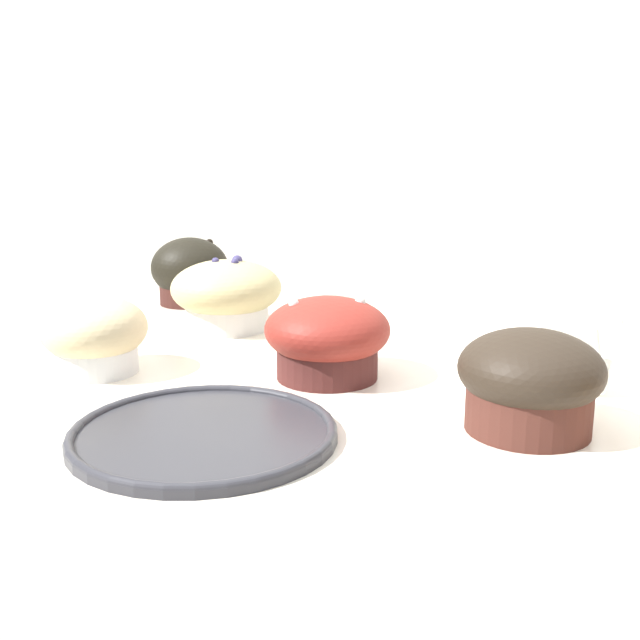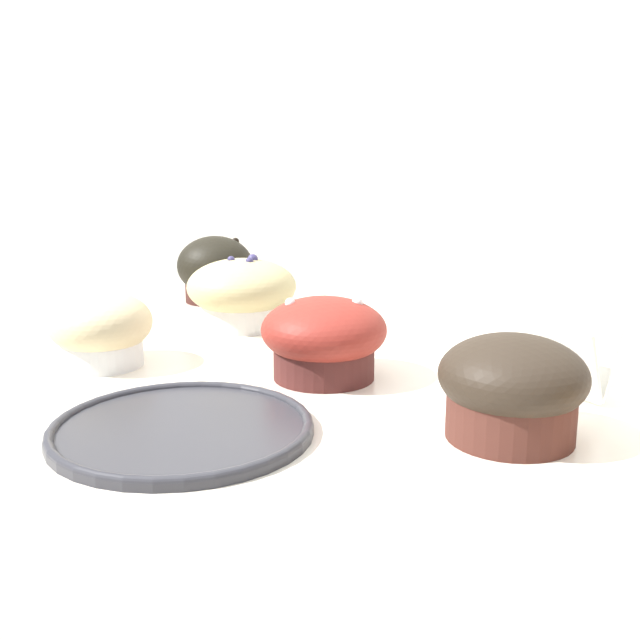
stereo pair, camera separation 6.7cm
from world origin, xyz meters
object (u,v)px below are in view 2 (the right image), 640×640
at_px(muffin_back_right, 215,271).
at_px(muffin_front_center, 101,329).
at_px(muffin_back_left, 512,388).
at_px(muffin_front_right, 324,338).
at_px(serving_plate, 182,428).
at_px(muffin_back_center, 242,292).

bearing_deg(muffin_back_right, muffin_front_center, -68.65).
bearing_deg(muffin_back_right, muffin_back_left, -26.08).
bearing_deg(muffin_front_center, muffin_front_right, 23.77).
distance_m(muffin_front_center, muffin_back_right, 0.30).
distance_m(muffin_front_center, muffin_front_right, 0.21).
xyz_separation_m(muffin_back_left, serving_plate, (-0.19, -0.12, -0.03)).
bearing_deg(muffin_back_right, serving_plate, -51.28).
xyz_separation_m(muffin_front_center, muffin_back_left, (0.37, 0.04, 0.00)).
relative_size(muffin_front_center, muffin_back_center, 0.78).
bearing_deg(muffin_back_center, muffin_back_left, -22.03).
relative_size(muffin_front_right, serving_plate, 0.58).
height_order(muffin_front_center, muffin_front_right, muffin_front_right).
bearing_deg(muffin_back_right, muffin_back_center, -36.88).
bearing_deg(muffin_front_right, muffin_front_center, -156.23).
distance_m(muffin_front_center, muffin_back_center, 0.19).
xyz_separation_m(muffin_front_center, muffin_front_right, (0.19, 0.08, 0.00)).
height_order(muffin_back_left, serving_plate, muffin_back_left).
relative_size(muffin_front_right, muffin_back_center, 0.90).
height_order(muffin_back_right, muffin_front_right, muffin_back_right).
xyz_separation_m(muffin_back_right, muffin_back_center, (0.12, -0.09, -0.00)).
bearing_deg(muffin_back_center, serving_plate, -57.93).
xyz_separation_m(muffin_back_center, serving_plate, (0.17, -0.27, -0.03)).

